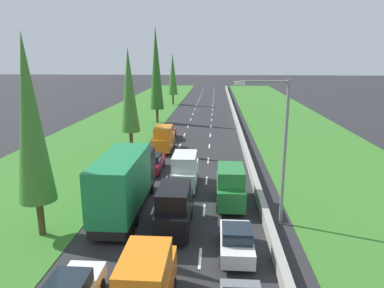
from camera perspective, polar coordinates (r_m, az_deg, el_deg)
The scene contains 19 objects.
ground_plane at distance 62.43m, azimuth 1.59°, elevation 4.38°, with size 300.00×300.00×0.00m, color #28282B.
grass_verge_left at distance 64.19m, azimuth -9.80°, elevation 4.46°, with size 14.00×140.00×0.04m, color #387528.
grass_verge_right at distance 63.51m, azimuth 14.67°, elevation 4.11°, with size 14.00×140.00×0.04m, color #387528.
median_barrier at distance 62.40m, azimuth 6.85°, elevation 4.68°, with size 0.44×120.00×0.85m, color #9E9B93.
lane_markings at distance 62.43m, azimuth 1.59°, elevation 4.38°, with size 3.64×116.00×0.01m.
orange_van_centre_lane at distance 15.27m, azimuth -7.38°, elevation -21.55°, with size 1.96×4.90×2.82m.
green_box_truck_left_lane at distance 24.03m, azimuth -10.71°, elevation -5.96°, with size 2.46×9.40×4.18m.
maroon_sedan_left_lane at distance 32.62m, azimuth -6.39°, elevation -3.03°, with size 1.82×4.50×1.64m.
black_van_centre_lane at distance 21.62m, azimuth -2.85°, elevation -10.27°, with size 1.96×4.90×2.82m.
white_van_centre_lane at distance 28.38m, azimuth -1.14°, elevation -4.29°, with size 1.96×4.90×2.82m.
orange_van_left_lane at distance 39.49m, azimuth -4.54°, elevation 0.86°, with size 1.96×4.90×2.82m.
red_sedan_left_lane at distance 45.47m, azimuth -3.93°, elevation 1.84°, with size 1.82×4.50×1.64m.
white_hatchback_right_lane at distance 19.38m, azimuth 7.14°, elevation -15.23°, with size 1.74×3.90×1.72m.
green_van_right_lane at distance 25.26m, azimuth 6.18°, elevation -6.69°, with size 1.96×4.90×2.82m.
poplar_tree_nearest at distance 21.29m, azimuth -24.56°, elevation 3.42°, with size 2.09×2.09×11.57m.
poplar_tree_second at distance 39.25m, azimuth -10.07°, elevation 8.44°, with size 2.08×2.08×11.27m.
poplar_tree_third at distance 56.35m, azimuth -5.79°, elevation 12.00°, with size 2.17×2.17×14.91m.
poplar_tree_fourth at distance 78.48m, azimuth -3.12°, elevation 11.14°, with size 2.08×2.08×11.10m.
street_light_mast at distance 21.75m, azimuth 13.85°, elevation 0.16°, with size 3.20×0.28×9.00m.
Camera 1 is at (2.45, -1.55, 10.21)m, focal length 33.19 mm.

